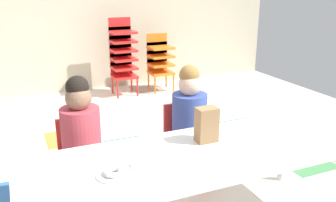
# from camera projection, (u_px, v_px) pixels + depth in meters

# --- Properties ---
(ground_plane) EXTENTS (6.11, 5.29, 0.02)m
(ground_plane) POSITION_uv_depth(u_px,v_px,m) (140.00, 170.00, 3.10)
(ground_plane) COLOR silver
(craft_table) EXTENTS (2.01, 0.70, 0.54)m
(craft_table) POSITION_uv_depth(u_px,v_px,m) (195.00, 159.00, 2.17)
(craft_table) COLOR white
(craft_table) RESTS_ON ground_plane
(seated_child_near_camera) EXTENTS (0.33, 0.33, 0.92)m
(seated_child_near_camera) POSITION_uv_depth(u_px,v_px,m) (81.00, 130.00, 2.45)
(seated_child_near_camera) COLOR red
(seated_child_near_camera) RESTS_ON ground_plane
(seated_child_middle_seat) EXTENTS (0.33, 0.33, 0.92)m
(seated_child_middle_seat) POSITION_uv_depth(u_px,v_px,m) (189.00, 114.00, 2.75)
(seated_child_middle_seat) COLOR red
(seated_child_middle_seat) RESTS_ON ground_plane
(kid_chair_red_stack) EXTENTS (0.32, 0.30, 1.04)m
(kid_chair_red_stack) POSITION_uv_depth(u_px,v_px,m) (123.00, 53.00, 4.99)
(kid_chair_red_stack) COLOR red
(kid_chair_red_stack) RESTS_ON ground_plane
(kid_chair_orange_stack) EXTENTS (0.32, 0.30, 0.80)m
(kid_chair_orange_stack) POSITION_uv_depth(u_px,v_px,m) (160.00, 59.00, 5.24)
(kid_chair_orange_stack) COLOR orange
(kid_chair_orange_stack) RESTS_ON ground_plane
(paper_bag_brown) EXTENTS (0.13, 0.09, 0.22)m
(paper_bag_brown) POSITION_uv_depth(u_px,v_px,m) (207.00, 125.00, 2.28)
(paper_bag_brown) COLOR #9E754C
(paper_bag_brown) RESTS_ON craft_table
(paper_plate_near_edge) EXTENTS (0.18, 0.18, 0.01)m
(paper_plate_near_edge) POSITION_uv_depth(u_px,v_px,m) (114.00, 175.00, 1.90)
(paper_plate_near_edge) COLOR white
(paper_plate_near_edge) RESTS_ON craft_table
(paper_plate_center_table) EXTENTS (0.18, 0.18, 0.01)m
(paper_plate_center_table) POSITION_uv_depth(u_px,v_px,m) (146.00, 163.00, 2.02)
(paper_plate_center_table) COLOR white
(paper_plate_center_table) RESTS_ON craft_table
(donut_powdered_on_plate) EXTENTS (0.11, 0.11, 0.03)m
(donut_powdered_on_plate) POSITION_uv_depth(u_px,v_px,m) (113.00, 172.00, 1.89)
(donut_powdered_on_plate) COLOR white
(donut_powdered_on_plate) RESTS_ON craft_table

